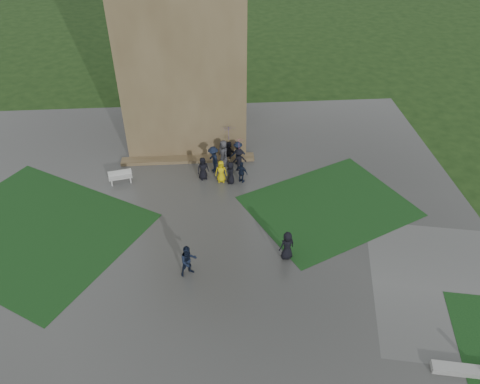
{
  "coord_description": "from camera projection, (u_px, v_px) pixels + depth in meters",
  "views": [
    {
      "loc": [
        1.61,
        -16.34,
        17.57
      ],
      "look_at": [
        3.16,
        5.24,
        1.2
      ],
      "focal_mm": 35.0,
      "sensor_mm": 36.0,
      "label": 1
    }
  ],
  "objects": [
    {
      "name": "ground",
      "position": [
        185.0,
        276.0,
        23.5
      ],
      "size": [
        120.0,
        120.0,
        0.0
      ],
      "primitive_type": "plane",
      "color": "black"
    },
    {
      "name": "plaza",
      "position": [
        186.0,
        248.0,
        25.09
      ],
      "size": [
        34.0,
        34.0,
        0.02
      ],
      "primitive_type": "cube",
      "color": "#373735",
      "rests_on": "ground"
    },
    {
      "name": "lawn_inset_left",
      "position": [
        34.0,
        231.0,
        26.18
      ],
      "size": [
        14.1,
        13.46,
        0.01
      ],
      "primitive_type": "cube",
      "rotation": [
        0.0,
        0.0,
        -0.56
      ],
      "color": "black",
      "rests_on": "plaza"
    },
    {
      "name": "lawn_inset_right",
      "position": [
        329.0,
        206.0,
        27.95
      ],
      "size": [
        11.12,
        10.15,
        0.01
      ],
      "primitive_type": "cube",
      "rotation": [
        0.0,
        0.0,
        0.44
      ],
      "color": "black",
      "rests_on": "plaza"
    },
    {
      "name": "tower",
      "position": [
        180.0,
        6.0,
        30.0
      ],
      "size": [
        8.0,
        8.0,
        18.0
      ],
      "primitive_type": "cube",
      "color": "brown",
      "rests_on": "ground"
    },
    {
      "name": "tower_plinth",
      "position": [
        188.0,
        159.0,
        31.85
      ],
      "size": [
        9.0,
        0.8,
        0.22
      ],
      "primitive_type": "cube",
      "color": "brown",
      "rests_on": "plaza"
    },
    {
      "name": "bench",
      "position": [
        120.0,
        177.0,
        29.64
      ],
      "size": [
        1.52,
        0.75,
        0.85
      ],
      "rotation": [
        0.0,
        0.0,
        0.21
      ],
      "color": "#AFAFAB",
      "rests_on": "plaza"
    },
    {
      "name": "visitor_cluster",
      "position": [
        227.0,
        156.0,
        30.34
      ],
      "size": [
        3.38,
        3.69,
        2.61
      ],
      "color": "black",
      "rests_on": "plaza"
    },
    {
      "name": "pedestrian_mid",
      "position": [
        188.0,
        261.0,
        23.09
      ],
      "size": [
        1.0,
        0.8,
        1.8
      ],
      "primitive_type": "imported",
      "rotation": [
        0.0,
        0.0,
        0.4
      ],
      "color": "black",
      "rests_on": "plaza"
    },
    {
      "name": "pedestrian_near",
      "position": [
        287.0,
        245.0,
        24.04
      ],
      "size": [
        0.97,
        0.81,
        1.69
      ],
      "primitive_type": "imported",
      "rotation": [
        0.0,
        0.0,
        3.49
      ],
      "color": "black",
      "rests_on": "plaza"
    }
  ]
}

